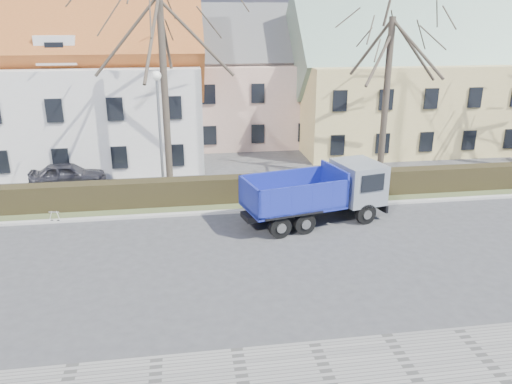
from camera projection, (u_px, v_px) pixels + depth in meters
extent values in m
plane|color=#3C3C3E|center=(219.00, 256.00, 19.69)|extent=(120.00, 120.00, 0.00)
cube|color=#B0ADA6|center=(212.00, 212.00, 23.97)|extent=(80.00, 0.30, 0.12)
cube|color=#48552F|center=(210.00, 201.00, 25.47)|extent=(80.00, 3.00, 0.10)
cube|color=black|center=(210.00, 191.00, 25.08)|extent=(60.00, 0.90, 1.30)
imported|color=#2B2A32|center=(68.00, 175.00, 27.66)|extent=(4.13, 1.85, 1.38)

